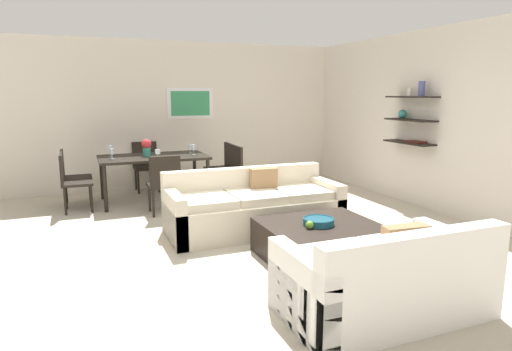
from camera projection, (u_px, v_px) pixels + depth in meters
name	position (u px, v px, depth m)	size (l,w,h in m)	color
ground_plane	(253.00, 239.00, 5.41)	(18.00, 18.00, 0.00)	#BCB29E
back_wall_unit	(200.00, 115.00, 8.50)	(8.40, 0.09, 2.70)	silver
right_wall_shelf_unit	(421.00, 120.00, 6.83)	(0.34, 8.20, 2.70)	silver
sofa_beige	(253.00, 208.00, 5.72)	(2.21, 0.90, 0.78)	beige
loveseat_white	(385.00, 280.00, 3.53)	(1.62, 0.90, 0.78)	white
coffee_table	(321.00, 241.00, 4.76)	(1.21, 1.09, 0.38)	black
decorative_bowl	(319.00, 221.00, 4.71)	(0.33, 0.33, 0.07)	navy
apple_on_coffee_table	(310.00, 225.00, 4.57)	(0.08, 0.08, 0.08)	#669E2D
dining_table	(153.00, 160.00, 7.22)	(1.70, 1.00, 0.75)	black
dining_chair_head	(146.00, 163.00, 8.08)	(0.44, 0.44, 0.88)	black
dining_chair_left_far	(71.00, 174.00, 6.99)	(0.44, 0.44, 0.88)	black
dining_chair_left_near	(71.00, 179.00, 6.58)	(0.44, 0.44, 0.88)	black
dining_chair_foot	(164.00, 181.00, 6.42)	(0.44, 0.44, 0.88)	black
dining_chair_right_near	(231.00, 168.00, 7.51)	(0.44, 0.44, 0.88)	black
dining_chair_right_far	(223.00, 164.00, 7.92)	(0.44, 0.44, 0.88)	black
wine_glass_left_near	(112.00, 152.00, 6.84)	(0.06, 0.06, 0.16)	silver
wine_glass_head	(149.00, 146.00, 7.59)	(0.06, 0.06, 0.17)	silver
wine_glass_right_far	(190.00, 147.00, 7.53)	(0.07, 0.07, 0.16)	silver
wine_glass_left_far	(111.00, 149.00, 7.06)	(0.06, 0.06, 0.19)	silver
wine_glass_right_near	(194.00, 148.00, 7.31)	(0.07, 0.07, 0.17)	silver
wine_glass_foot	(158.00, 152.00, 6.78)	(0.08, 0.08, 0.16)	silver
centerpiece_vase	(147.00, 147.00, 7.17)	(0.16, 0.16, 0.28)	teal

